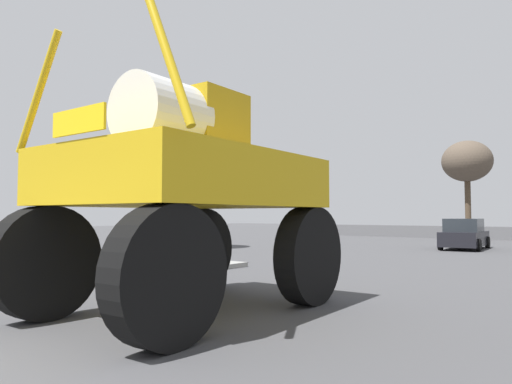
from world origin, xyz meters
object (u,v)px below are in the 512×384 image
at_px(traffic_signal_near_left, 192,180).
at_px(bare_tree_left, 169,151).
at_px(bare_tree_far_center, 467,162).
at_px(sedan_ahead, 464,235).
at_px(oversize_sprayer, 187,191).

relative_size(traffic_signal_near_left, bare_tree_left, 0.60).
xyz_separation_m(bare_tree_left, bare_tree_far_center, (9.18, 19.58, 0.53)).
height_order(sedan_ahead, bare_tree_left, bare_tree_left).
bearing_deg(bare_tree_left, oversize_sprayer, -39.89).
bearing_deg(bare_tree_far_center, oversize_sprayer, -84.63).
distance_m(traffic_signal_near_left, bare_tree_far_center, 24.80).
xyz_separation_m(sedan_ahead, bare_tree_far_center, (-2.42, 10.48, 4.75)).
bearing_deg(traffic_signal_near_left, oversize_sprayer, -44.32).
distance_m(oversize_sprayer, bare_tree_left, 15.85).
bearing_deg(traffic_signal_near_left, bare_tree_left, 143.89).
relative_size(sedan_ahead, bare_tree_far_center, 0.60).
relative_size(traffic_signal_near_left, bare_tree_far_center, 0.55).
xyz_separation_m(oversize_sprayer, sedan_ahead, (-0.37, 19.11, -1.39)).
xyz_separation_m(traffic_signal_near_left, bare_tree_left, (-6.80, 4.96, 2.11)).
bearing_deg(oversize_sprayer, sedan_ahead, -1.57).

